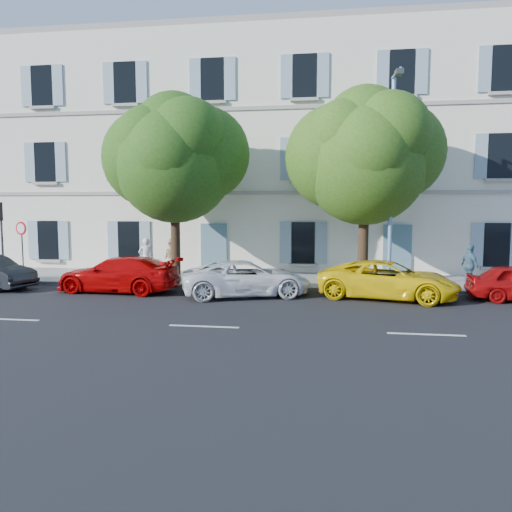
% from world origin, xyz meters
% --- Properties ---
extents(ground, '(90.00, 90.00, 0.00)m').
position_xyz_m(ground, '(0.00, 0.00, 0.00)').
color(ground, black).
extents(sidewalk, '(36.00, 4.50, 0.15)m').
position_xyz_m(sidewalk, '(0.00, 4.45, 0.07)').
color(sidewalk, '#A09E96').
rests_on(sidewalk, ground).
extents(kerb, '(36.00, 0.16, 0.16)m').
position_xyz_m(kerb, '(0.00, 2.28, 0.08)').
color(kerb, '#9E998E').
rests_on(kerb, ground).
extents(building, '(28.00, 7.00, 12.00)m').
position_xyz_m(building, '(0.00, 10.20, 6.00)').
color(building, white).
rests_on(building, ground).
extents(car_red_coupe, '(4.95, 2.32, 1.40)m').
position_xyz_m(car_red_coupe, '(-4.72, 1.03, 0.70)').
color(car_red_coupe, '#B90505').
rests_on(car_red_coupe, ground).
extents(car_white_coupe, '(5.26, 3.60, 1.34)m').
position_xyz_m(car_white_coupe, '(0.39, 0.88, 0.67)').
color(car_white_coupe, white).
rests_on(car_white_coupe, ground).
extents(car_yellow_supercar, '(5.36, 3.34, 1.38)m').
position_xyz_m(car_yellow_supercar, '(5.58, 1.12, 0.69)').
color(car_yellow_supercar, yellow).
rests_on(car_yellow_supercar, ground).
extents(tree_left, '(4.98, 4.98, 7.72)m').
position_xyz_m(tree_left, '(-3.06, 3.20, 5.12)').
color(tree_left, '#3A2819').
rests_on(tree_left, sidewalk).
extents(tree_right, '(4.98, 4.98, 7.67)m').
position_xyz_m(tree_right, '(4.81, 3.26, 5.07)').
color(tree_right, '#3A2819').
rests_on(tree_right, sidewalk).
extents(traffic_light, '(0.26, 0.38, 3.38)m').
position_xyz_m(traffic_light, '(-10.74, 2.48, 2.59)').
color(traffic_light, '#383A3D').
rests_on(traffic_light, sidewalk).
extents(road_sign, '(0.58, 0.18, 2.54)m').
position_xyz_m(road_sign, '(-9.82, 2.62, 1.98)').
color(road_sign, '#383A3D').
rests_on(road_sign, sidewalk).
extents(street_lamp, '(0.28, 1.72, 8.06)m').
position_xyz_m(street_lamp, '(5.77, 2.40, 4.72)').
color(street_lamp, '#7293BF').
rests_on(street_lamp, sidewalk).
extents(pedestrian_a, '(0.78, 0.64, 1.82)m').
position_xyz_m(pedestrian_a, '(-4.52, 3.54, 1.06)').
color(pedestrian_a, white).
rests_on(pedestrian_a, sidewalk).
extents(pedestrian_b, '(1.06, 0.94, 1.82)m').
position_xyz_m(pedestrian_b, '(-3.32, 3.48, 1.06)').
color(pedestrian_b, '#D4B687').
rests_on(pedestrian_b, sidewalk).
extents(pedestrian_c, '(0.73, 1.09, 1.71)m').
position_xyz_m(pedestrian_c, '(8.98, 3.34, 1.01)').
color(pedestrian_c, slate).
rests_on(pedestrian_c, sidewalk).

